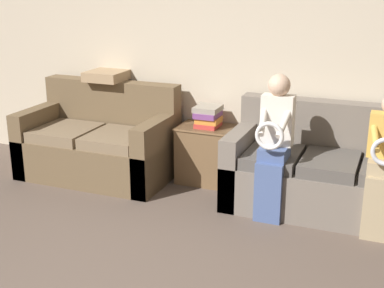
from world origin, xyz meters
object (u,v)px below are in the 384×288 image
at_px(couch_side, 100,144).
at_px(side_shelf, 208,154).
at_px(throw_pillow, 107,76).
at_px(book_stack, 208,116).
at_px(child_left_seated, 274,140).
at_px(couch_main, 331,174).

height_order(couch_side, side_shelf, couch_side).
bearing_deg(couch_side, throw_pillow, 99.79).
bearing_deg(book_stack, couch_side, -167.99).
xyz_separation_m(child_left_seated, throw_pillow, (-1.98, 0.61, 0.31)).
xyz_separation_m(couch_main, side_shelf, (-1.26, 0.20, -0.03)).
relative_size(side_shelf, throw_pillow, 1.55).
bearing_deg(side_shelf, child_left_seated, -34.61).
xyz_separation_m(couch_side, throw_pillow, (-0.05, 0.29, 0.68)).
relative_size(couch_side, book_stack, 5.44).
xyz_separation_m(couch_main, book_stack, (-1.26, 0.20, 0.37)).
xyz_separation_m(side_shelf, book_stack, (-0.00, 0.00, 0.40)).
bearing_deg(couch_main, child_left_seated, -141.98).
bearing_deg(child_left_seated, book_stack, 145.42).
bearing_deg(child_left_seated, couch_side, 170.69).
relative_size(book_stack, throw_pillow, 0.73).
bearing_deg(book_stack, side_shelf, -28.52).
xyz_separation_m(couch_main, throw_pillow, (-2.44, 0.25, 0.69)).
bearing_deg(throw_pillow, couch_main, -5.89).
distance_m(book_stack, throw_pillow, 1.22).
height_order(side_shelf, book_stack, book_stack).
distance_m(child_left_seated, side_shelf, 1.06).
relative_size(couch_main, side_shelf, 3.04).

